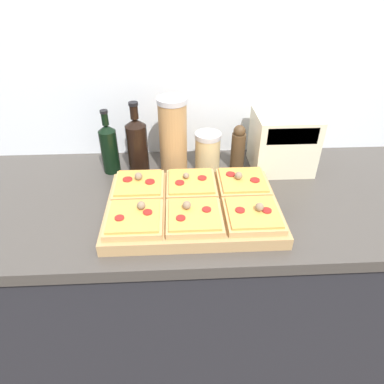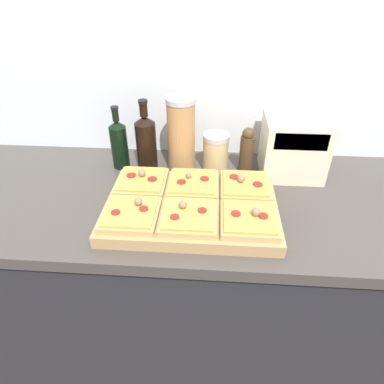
% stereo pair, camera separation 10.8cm
% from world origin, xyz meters
% --- Properties ---
extents(wall_back, '(6.00, 0.06, 2.50)m').
position_xyz_m(wall_back, '(0.00, 0.67, 1.25)').
color(wall_back, silver).
rests_on(wall_back, ground_plane).
extents(kitchen_counter, '(2.63, 0.67, 0.88)m').
position_xyz_m(kitchen_counter, '(0.00, 0.32, 0.44)').
color(kitchen_counter, '#232328').
rests_on(kitchen_counter, ground_plane).
extents(cutting_board, '(0.54, 0.37, 0.04)m').
position_xyz_m(cutting_board, '(-0.04, 0.23, 0.90)').
color(cutting_board, tan).
rests_on(cutting_board, kitchen_counter).
extents(pizza_slice_back_left, '(0.16, 0.17, 0.05)m').
position_xyz_m(pizza_slice_back_left, '(-0.21, 0.31, 0.94)').
color(pizza_slice_back_left, tan).
rests_on(pizza_slice_back_left, cutting_board).
extents(pizza_slice_back_center, '(0.16, 0.17, 0.05)m').
position_xyz_m(pizza_slice_back_center, '(-0.04, 0.31, 0.93)').
color(pizza_slice_back_center, tan).
rests_on(pizza_slice_back_center, cutting_board).
extents(pizza_slice_back_right, '(0.16, 0.17, 0.05)m').
position_xyz_m(pizza_slice_back_right, '(0.13, 0.31, 0.94)').
color(pizza_slice_back_right, tan).
rests_on(pizza_slice_back_right, cutting_board).
extents(pizza_slice_front_left, '(0.16, 0.17, 0.05)m').
position_xyz_m(pizza_slice_front_left, '(-0.21, 0.14, 0.94)').
color(pizza_slice_front_left, tan).
rests_on(pizza_slice_front_left, cutting_board).
extents(pizza_slice_front_center, '(0.16, 0.17, 0.05)m').
position_xyz_m(pizza_slice_front_center, '(-0.04, 0.14, 0.94)').
color(pizza_slice_front_center, tan).
rests_on(pizza_slice_front_center, cutting_board).
extents(pizza_slice_front_right, '(0.16, 0.17, 0.05)m').
position_xyz_m(pizza_slice_front_right, '(0.14, 0.14, 0.94)').
color(pizza_slice_front_right, tan).
rests_on(pizza_slice_front_right, cutting_board).
extents(olive_oil_bottle, '(0.06, 0.06, 0.24)m').
position_xyz_m(olive_oil_bottle, '(-0.33, 0.50, 0.98)').
color(olive_oil_bottle, black).
rests_on(olive_oil_bottle, kitchen_counter).
extents(wine_bottle, '(0.08, 0.08, 0.27)m').
position_xyz_m(wine_bottle, '(-0.23, 0.50, 0.99)').
color(wine_bottle, black).
rests_on(wine_bottle, kitchen_counter).
extents(grain_jar_tall, '(0.10, 0.10, 0.28)m').
position_xyz_m(grain_jar_tall, '(-0.09, 0.50, 1.02)').
color(grain_jar_tall, '#AD7F4C').
rests_on(grain_jar_tall, kitchen_counter).
extents(grain_jar_short, '(0.10, 0.10, 0.15)m').
position_xyz_m(grain_jar_short, '(0.03, 0.50, 0.96)').
color(grain_jar_short, tan).
rests_on(grain_jar_short, kitchen_counter).
extents(pepper_mill, '(0.05, 0.05, 0.18)m').
position_xyz_m(pepper_mill, '(0.15, 0.50, 0.97)').
color(pepper_mill, '#47331E').
rests_on(pepper_mill, kitchen_counter).
extents(toaster_oven, '(0.24, 0.19, 0.21)m').
position_xyz_m(toaster_oven, '(0.31, 0.50, 0.99)').
color(toaster_oven, beige).
rests_on(toaster_oven, kitchen_counter).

